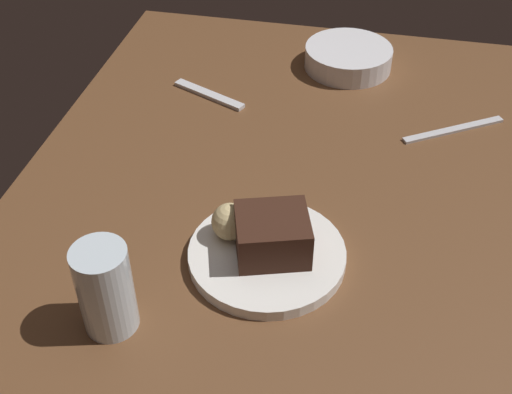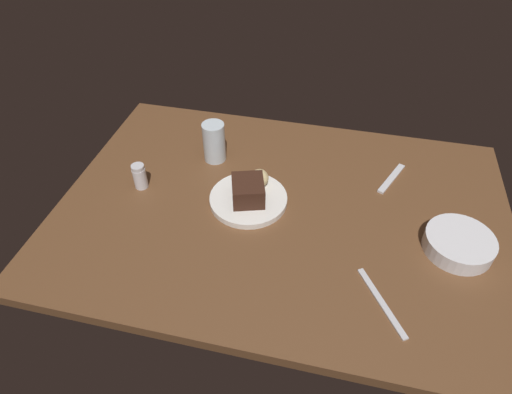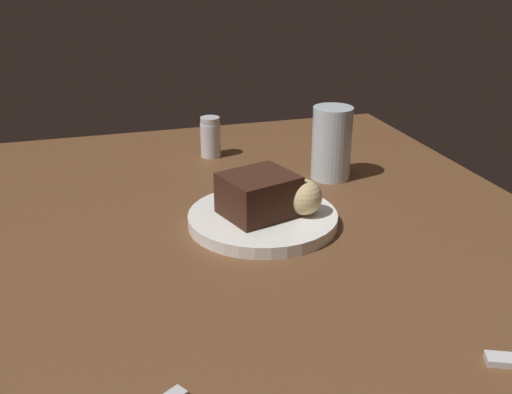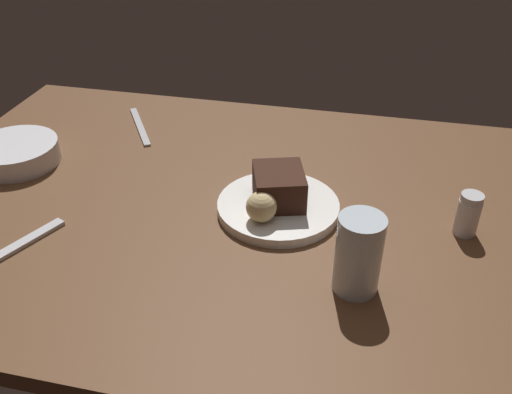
{
  "view_description": "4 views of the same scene",
  "coord_description": "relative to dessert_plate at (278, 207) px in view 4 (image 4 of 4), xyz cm",
  "views": [
    {
      "loc": [
        70.9,
        10.95,
        67.89
      ],
      "look_at": [
        0.59,
        -4.05,
        6.06
      ],
      "focal_mm": 46.7,
      "sensor_mm": 36.0,
      "label": 1
    },
    {
      "loc": [
        -12.17,
        83.85,
        85.48
      ],
      "look_at": [
        6.71,
        2.07,
        7.71
      ],
      "focal_mm": 30.78,
      "sensor_mm": 36.0,
      "label": 2
    },
    {
      "loc": [
        -63.91,
        21.95,
        39.78
      ],
      "look_at": [
        7.88,
        0.8,
        8.01
      ],
      "focal_mm": 42.0,
      "sensor_mm": 36.0,
      "label": 3
    },
    {
      "loc": [
        23.18,
        -78.77,
        58.84
      ],
      "look_at": [
        5.64,
        -1.23,
        5.73
      ],
      "focal_mm": 39.02,
      "sensor_mm": 36.0,
      "label": 4
    }
  ],
  "objects": [
    {
      "name": "dining_table",
      "position": [
        -9.46,
        0.65,
        -2.36
      ],
      "size": [
        120.0,
        84.0,
        3.0
      ],
      "primitive_type": "cube",
      "color": "brown",
      "rests_on": "ground"
    },
    {
      "name": "dessert_plate",
      "position": [
        0.0,
        0.0,
        0.0
      ],
      "size": [
        21.16,
        21.16,
        1.72
      ],
      "primitive_type": "cylinder",
      "color": "white",
      "rests_on": "dining_table"
    },
    {
      "name": "chocolate_cake_slice",
      "position": [
        -0.11,
        1.05,
        3.79
      ],
      "size": [
        10.86,
        11.55,
        5.86
      ],
      "primitive_type": "cube",
      "rotation": [
        0.0,
        0.0,
        5.02
      ],
      "color": "#381E14",
      "rests_on": "dessert_plate"
    },
    {
      "name": "bread_roll",
      "position": [
        -1.83,
        -5.43,
        3.41
      ],
      "size": [
        5.1,
        5.1,
        5.1
      ],
      "primitive_type": "sphere",
      "color": "#DBC184",
      "rests_on": "dessert_plate"
    },
    {
      "name": "salt_shaker",
      "position": [
        31.03,
        0.67,
        2.83
      ],
      "size": [
        3.76,
        3.76,
        7.49
      ],
      "color": "silver",
      "rests_on": "dining_table"
    },
    {
      "name": "water_glass",
      "position": [
        14.43,
        -16.42,
        5.25
      ],
      "size": [
        6.64,
        6.64,
        12.23
      ],
      "primitive_type": "cylinder",
      "color": "silver",
      "rests_on": "dining_table"
    },
    {
      "name": "side_bowl",
      "position": [
        -53.75,
        5.1,
        1.25
      ],
      "size": [
        16.59,
        16.59,
        4.22
      ],
      "primitive_type": "cylinder",
      "color": "silver",
      "rests_on": "dining_table"
    },
    {
      "name": "dessert_spoon",
      "position": [
        -38.08,
        -18.36,
        -0.51
      ],
      "size": [
        7.74,
        14.44,
        0.7
      ],
      "primitive_type": "cube",
      "rotation": [
        0.0,
        0.0,
        1.15
      ],
      "color": "silver",
      "rests_on": "dining_table"
    },
    {
      "name": "butter_knife",
      "position": [
        -36.12,
        24.96,
        -0.61
      ],
      "size": [
        11.31,
        16.82,
        0.5
      ],
      "primitive_type": "cube",
      "rotation": [
        0.0,
        0.0,
        5.27
      ],
      "color": "silver",
      "rests_on": "dining_table"
    }
  ]
}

